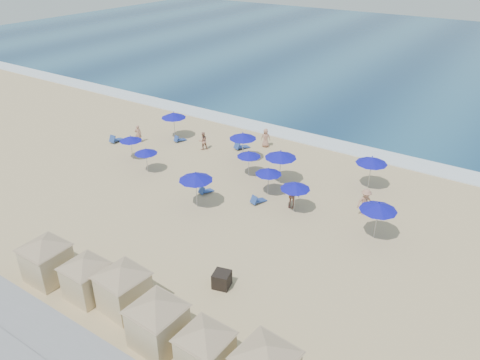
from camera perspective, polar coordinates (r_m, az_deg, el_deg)
name	(u,v)px	position (r m, az deg, el deg)	size (l,w,h in m)	color
ground	(205,214)	(31.31, -4.33, -4.13)	(160.00, 160.00, 0.00)	tan
ocean	(425,56)	(79.26, 21.60, 13.84)	(160.00, 80.00, 0.06)	navy
surf_line	(309,139)	(43.14, 8.42, 4.99)	(160.00, 2.50, 0.08)	white
seawall	(19,333)	(24.13, -25.30, -16.55)	(160.00, 6.10, 1.22)	gray
trash_bin	(222,280)	(25.09, -2.23, -12.03)	(0.87, 0.87, 0.87)	black
cabana_0	(45,254)	(26.90, -22.65, -8.35)	(4.43, 4.43, 2.78)	beige
cabana_1	(85,273)	(25.09, -18.32, -10.66)	(4.10, 4.10, 2.57)	beige
cabana_2	(123,282)	(23.78, -14.11, -12.02)	(4.42, 4.42, 2.78)	beige
cabana_3	(157,316)	(21.67, -10.09, -16.05)	(4.52, 4.52, 2.84)	beige
cabana_4	(205,344)	(20.50, -4.31, -19.31)	(4.15, 4.15, 2.60)	beige
umbrella_0	(174,115)	(42.62, -8.11, 7.84)	(2.23, 2.23, 2.53)	#A5A8AD
umbrella_1	(131,138)	(39.17, -13.20, 4.95)	(1.83, 1.83, 2.09)	#A5A8AD
umbrella_2	(146,151)	(36.67, -11.42, 3.47)	(1.79, 1.79, 2.03)	#A5A8AD
umbrella_3	(243,136)	(37.69, 0.35, 5.42)	(2.22, 2.22, 2.52)	#A5A8AD
umbrella_4	(249,154)	(35.35, 1.08, 3.19)	(1.83, 1.83, 2.09)	#A5A8AD
umbrella_5	(196,177)	(31.10, -5.42, 0.42)	(2.31, 2.31, 2.63)	#A5A8AD
umbrella_6	(281,154)	(34.16, 4.99, 3.12)	(2.35, 2.35, 2.68)	#A5A8AD
umbrella_7	(269,171)	(32.68, 3.50, 1.06)	(1.87, 1.87, 2.13)	#A5A8AD
umbrella_8	(372,160)	(34.64, 15.77, 2.33)	(2.27, 2.27, 2.58)	#A5A8AD
umbrella_9	(295,186)	(30.70, 6.77, -0.73)	(1.98, 1.98, 2.26)	#A5A8AD
umbrella_10	(379,207)	(28.86, 16.54, -3.13)	(2.26, 2.26, 2.57)	#A5A8AD
beach_chair_0	(116,139)	(43.45, -14.93, 4.81)	(0.62, 1.37, 0.75)	navy
beach_chair_1	(179,139)	(42.46, -7.43, 4.94)	(0.78, 1.23, 0.63)	navy
beach_chair_2	(241,146)	(40.58, 0.07, 4.15)	(1.07, 1.53, 0.77)	navy
beach_chair_3	(205,191)	(33.63, -4.30, -1.29)	(0.76, 1.23, 0.63)	navy
beach_chair_4	(257,200)	(32.33, 2.12, -2.48)	(0.85, 1.30, 0.66)	navy
beach_chair_5	(383,210)	(32.54, 17.00, -3.56)	(0.74, 1.35, 0.71)	navy
beachgoer_0	(138,134)	(42.73, -12.32, 5.53)	(0.59, 0.39, 1.61)	tan
beachgoer_1	(203,141)	(40.44, -4.53, 4.79)	(0.77, 0.60, 1.58)	tan
beachgoer_2	(292,196)	(31.75, 6.33, -1.91)	(1.02, 0.43, 1.75)	tan
beachgoer_3	(365,202)	(31.80, 15.04, -2.61)	(1.20, 0.69, 1.86)	tan
beachgoer_4	(266,138)	(40.88, 3.15, 5.15)	(0.81, 0.53, 1.66)	tan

